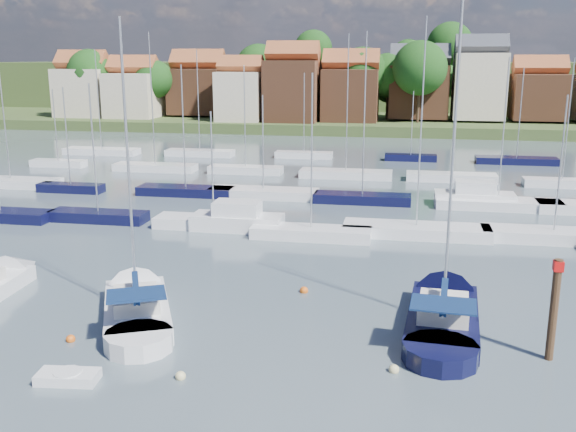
# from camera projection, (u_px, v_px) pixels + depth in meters

# --- Properties ---
(ground) EXTENTS (260.00, 260.00, 0.00)m
(ground) POSITION_uv_depth(u_px,v_px,m) (335.00, 184.00, 67.67)
(ground) COLOR #414E58
(ground) RESTS_ON ground
(sailboat_centre) EXTENTS (7.81, 12.06, 16.07)m
(sailboat_centre) POSITION_uv_depth(u_px,v_px,m) (136.00, 301.00, 33.95)
(sailboat_centre) COLOR silver
(sailboat_centre) RESTS_ON ground
(sailboat_navy) EXTENTS (4.26, 12.80, 17.38)m
(sailboat_navy) POSITION_uv_depth(u_px,v_px,m) (444.00, 308.00, 33.08)
(sailboat_navy) COLOR black
(sailboat_navy) RESTS_ON ground
(tender) EXTENTS (2.59, 1.43, 0.54)m
(tender) POSITION_uv_depth(u_px,v_px,m) (68.00, 377.00, 26.17)
(tender) COLOR silver
(tender) RESTS_ON ground
(timber_piling) EXTENTS (0.40, 0.40, 6.85)m
(timber_piling) POSITION_uv_depth(u_px,v_px,m) (552.00, 330.00, 27.84)
(timber_piling) COLOR #4C331E
(timber_piling) RESTS_ON ground
(buoy_c) EXTENTS (0.48, 0.48, 0.48)m
(buoy_c) POSITION_uv_depth(u_px,v_px,m) (141.00, 350.00, 29.02)
(buoy_c) COLOR #D85914
(buoy_c) RESTS_ON ground
(buoy_d) EXTENTS (0.44, 0.44, 0.44)m
(buoy_d) POSITION_uv_depth(u_px,v_px,m) (181.00, 379.00, 26.47)
(buoy_d) COLOR beige
(buoy_d) RESTS_ON ground
(buoy_e) EXTENTS (0.47, 0.47, 0.47)m
(buoy_e) POSITION_uv_depth(u_px,v_px,m) (304.00, 292.00, 36.24)
(buoy_e) COLOR #D85914
(buoy_e) RESTS_ON ground
(buoy_f) EXTENTS (0.45, 0.45, 0.45)m
(buoy_f) POSITION_uv_depth(u_px,v_px,m) (394.00, 372.00, 27.04)
(buoy_f) COLOR beige
(buoy_f) RESTS_ON ground
(buoy_g) EXTENTS (0.43, 0.43, 0.43)m
(buoy_g) POSITION_uv_depth(u_px,v_px,m) (71.00, 341.00, 29.97)
(buoy_g) COLOR #D85914
(buoy_g) RESTS_ON ground
(marina_field) EXTENTS (79.62, 41.41, 15.93)m
(marina_field) POSITION_uv_depth(u_px,v_px,m) (349.00, 189.00, 62.59)
(marina_field) COLOR silver
(marina_field) RESTS_ON ground
(far_shore_town) EXTENTS (212.46, 90.00, 22.27)m
(far_shore_town) POSITION_uv_depth(u_px,v_px,m) (387.00, 94.00, 154.67)
(far_shore_town) COLOR #394A25
(far_shore_town) RESTS_ON ground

